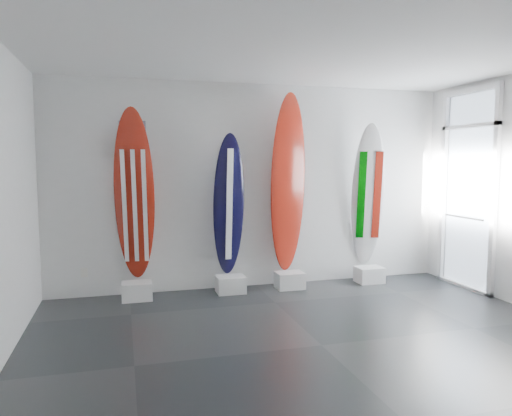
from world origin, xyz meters
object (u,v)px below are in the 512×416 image
object	(u,v)px
surfboard_navy	(229,205)
surfboard_swiss	(288,183)
surfboard_usa	(134,196)
surfboard_italy	(368,196)

from	to	relation	value
surfboard_navy	surfboard_swiss	distance (m)	0.94
surfboard_usa	surfboard_swiss	world-z (taller)	surfboard_swiss
surfboard_swiss	surfboard_italy	xyz separation A→B (m)	(1.31, 0.00, -0.21)
surfboard_usa	surfboard_italy	xyz separation A→B (m)	(3.50, 0.00, -0.07)
surfboard_usa	surfboard_swiss	size ratio (longest dim) A/B	0.90
surfboard_swiss	surfboard_italy	distance (m)	1.33
surfboard_navy	surfboard_italy	bearing A→B (deg)	-5.93
surfboard_navy	surfboard_usa	bearing A→B (deg)	174.07
surfboard_navy	surfboard_italy	size ratio (longest dim) A/B	0.91
surfboard_navy	surfboard_italy	world-z (taller)	surfboard_italy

